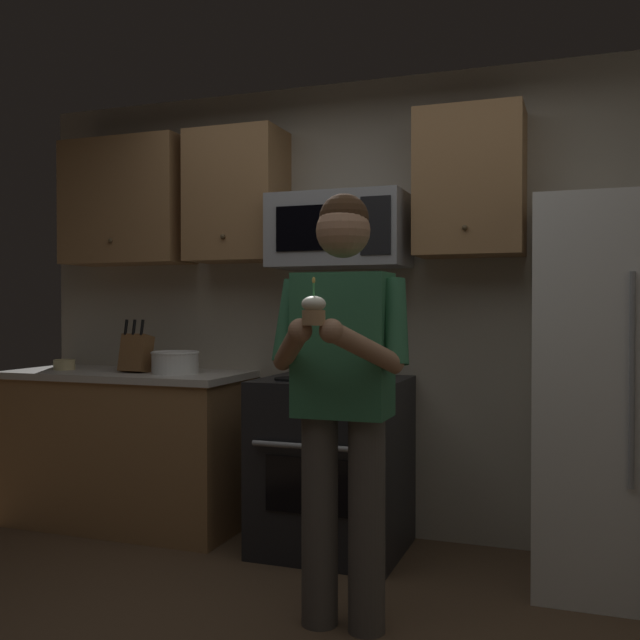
% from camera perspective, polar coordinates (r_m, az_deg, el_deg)
% --- Properties ---
extents(wall_back, '(4.40, 0.10, 2.60)m').
position_cam_1_polar(wall_back, '(4.21, 4.65, 0.97)').
color(wall_back, '#B7AD99').
rests_on(wall_back, ground).
extents(oven_range, '(0.76, 0.70, 0.93)m').
position_cam_1_polar(oven_range, '(3.97, 0.99, -11.21)').
color(oven_range, black).
rests_on(oven_range, ground).
extents(microwave, '(0.74, 0.41, 0.40)m').
position_cam_1_polar(microwave, '(4.02, 1.55, 6.98)').
color(microwave, '#9EA0A5').
extents(refrigerator, '(0.90, 0.75, 1.80)m').
position_cam_1_polar(refrigerator, '(3.66, 23.67, -5.38)').
color(refrigerator, white).
rests_on(refrigerator, ground).
extents(cabinet_row_upper, '(2.78, 0.36, 0.76)m').
position_cam_1_polar(cabinet_row_upper, '(4.31, -5.62, 9.65)').
color(cabinet_row_upper, '#9E7247').
extents(counter_left, '(1.44, 0.66, 0.92)m').
position_cam_1_polar(counter_left, '(4.57, -14.76, -9.62)').
color(counter_left, '#9E7247').
rests_on(counter_left, ground).
extents(knife_block, '(0.16, 0.15, 0.32)m').
position_cam_1_polar(knife_block, '(4.41, -14.21, -2.52)').
color(knife_block, brown).
rests_on(knife_block, counter_left).
extents(bowl_large_white, '(0.28, 0.28, 0.13)m').
position_cam_1_polar(bowl_large_white, '(4.28, -11.28, -3.23)').
color(bowl_large_white, white).
rests_on(bowl_large_white, counter_left).
extents(bowl_small_colored, '(0.13, 0.13, 0.06)m').
position_cam_1_polar(bowl_small_colored, '(4.73, -19.40, -3.29)').
color(bowl_small_colored, beige).
rests_on(bowl_small_colored, counter_left).
extents(person, '(0.60, 0.48, 1.76)m').
position_cam_1_polar(person, '(2.94, 1.75, -4.99)').
color(person, '#4C4742').
rests_on(person, ground).
extents(cupcake, '(0.09, 0.09, 0.17)m').
position_cam_1_polar(cupcake, '(2.61, -0.50, 0.78)').
color(cupcake, '#A87F56').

